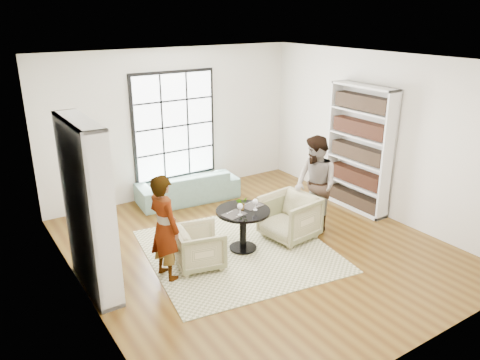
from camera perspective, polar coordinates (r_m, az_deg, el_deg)
ground at (r=7.78m, az=2.13°, el=-8.17°), size 6.00×6.00×0.00m
room_shell at (r=7.70m, az=-0.08°, el=1.71°), size 6.00×6.01×6.00m
rug at (r=7.66m, az=-0.20°, el=-8.58°), size 3.18×3.18×0.01m
pedestal_table at (r=7.49m, az=0.37°, el=-5.01°), size 0.87×0.87×0.69m
sofa at (r=9.58m, az=-6.39°, el=-0.77°), size 2.10×1.00×0.59m
armchair_left at (r=7.13m, az=-4.94°, el=-8.13°), size 0.84×0.82×0.64m
armchair_right at (r=7.97m, az=6.05°, el=-4.54°), size 0.93×0.91×0.76m
person_left at (r=6.71m, az=-9.20°, el=-5.75°), size 0.47×0.63×1.57m
person_right at (r=8.13m, az=9.19°, el=-0.59°), size 0.73×0.89×1.70m
placemat_left at (r=7.25m, az=-0.72°, el=-4.21°), size 0.39×0.33×0.01m
placemat_right at (r=7.57m, az=1.46°, el=-3.13°), size 0.39×0.33×0.01m
cutlery_left at (r=7.25m, az=-0.72°, el=-4.16°), size 0.19×0.25×0.01m
cutlery_right at (r=7.57m, az=1.46°, el=-3.08°), size 0.19×0.25×0.01m
wine_glass_left at (r=7.18m, az=0.01°, el=-3.28°), size 0.09×0.09×0.20m
wine_glass_right at (r=7.37m, az=1.88°, el=-2.70°), size 0.09×0.09×0.19m
flower_centerpiece at (r=7.41m, az=0.17°, el=-2.84°), size 0.21×0.19×0.21m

